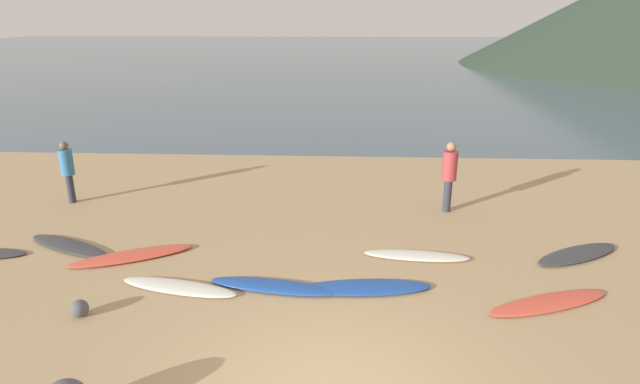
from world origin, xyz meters
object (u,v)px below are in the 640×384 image
surfboard_2 (132,256)px  person_1 (449,171)px  surfboard_7 (549,303)px  beach_rock_near (80,308)px  surfboard_1 (69,246)px  surfboard_5 (365,287)px  person_2 (67,167)px  surfboard_6 (416,256)px  surfboard_8 (578,254)px  surfboard_4 (274,286)px  surfboard_3 (179,287)px

surfboard_2 → person_1: 7.29m
surfboard_7 → beach_rock_near: (-7.53, -0.73, 0.10)m
surfboard_1 → surfboard_7: 9.18m
surfboard_5 → surfboard_7: size_ratio=1.01×
person_2 → surfboard_7: bearing=-36.4°
surfboard_6 → surfboard_8: (3.18, 0.21, 0.01)m
surfboard_8 → person_1: 3.36m
surfboard_1 → surfboard_4: bearing=7.0°
surfboard_5 → person_1: person_1 is taller
surfboard_1 → surfboard_3: 3.19m
surfboard_2 → surfboard_6: 5.58m
surfboard_7 → person_1: size_ratio=1.33×
surfboard_6 → surfboard_7: surfboard_6 is taller
surfboard_7 → person_2: (-10.29, 4.42, 0.89)m
surfboard_1 → surfboard_2: bearing=10.5°
person_1 → surfboard_1: bearing=-171.8°
surfboard_6 → surfboard_1: bearing=-176.2°
surfboard_3 → person_2: 5.93m
person_2 → person_1: bearing=-14.0°
surfboard_5 → person_1: size_ratio=1.34×
surfboard_1 → person_1: person_1 is taller
surfboard_1 → surfboard_8: 10.24m
surfboard_6 → person_1: person_1 is taller
surfboard_4 → surfboard_8: bearing=24.5°
surfboard_1 → surfboard_3: (2.78, -1.58, 0.00)m
surfboard_4 → person_1: bearing=56.6°
person_2 → beach_rock_near: size_ratio=5.72×
surfboard_2 → surfboard_5: 4.64m
surfboard_3 → surfboard_6: size_ratio=1.06×
surfboard_4 → surfboard_8: surfboard_4 is taller
surfboard_8 → person_2: person_2 is taller
surfboard_3 → surfboard_7: (6.23, -0.19, -0.01)m
surfboard_2 → surfboard_1: bearing=138.4°
surfboard_2 → surfboard_5: size_ratio=1.01×
surfboard_8 → surfboard_7: bearing=-152.3°
surfboard_7 → person_1: (-0.91, 4.28, 0.97)m
surfboard_2 → beach_rock_near: (0.00, -2.10, 0.09)m
surfboard_2 → surfboard_8: size_ratio=1.12×
surfboard_4 → surfboard_7: bearing=5.6°
surfboard_3 → surfboard_7: 6.24m
surfboard_6 → person_1: size_ratio=1.20×
surfboard_8 → person_1: (-2.14, 2.41, 0.96)m
surfboard_2 → surfboard_4: surfboard_4 is taller
person_1 → surfboard_5: bearing=-127.0°
surfboard_1 → person_1: bearing=42.7°
surfboard_5 → person_2: size_ratio=1.45×
surfboard_7 → person_1: bearing=80.7°
beach_rock_near → surfboard_1: bearing=120.8°
surfboard_6 → surfboard_8: bearing=8.5°
surfboard_6 → person_2: size_ratio=1.30×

